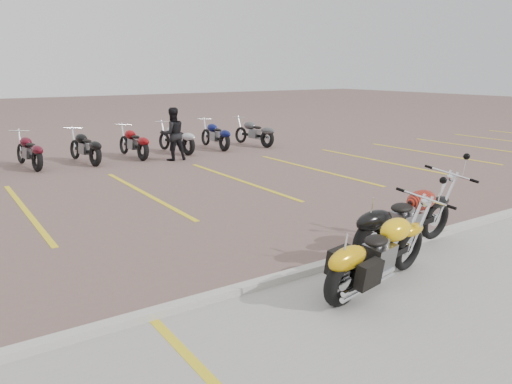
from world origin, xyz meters
The scene contains 8 objects.
ground centered at (0.00, 0.00, 0.00)m, with size 100.00×100.00×0.00m, color brown.
concrete_apron centered at (0.00, -4.50, 0.01)m, with size 60.00×5.00×0.01m, color #9E9B93.
curb centered at (0.00, -2.00, 0.06)m, with size 60.00×0.18×0.12m, color #ADAAA3.
parking_stripes centered at (0.00, 4.00, 0.00)m, with size 38.00×5.50×0.01m, color gold, non-canonical shape.
yellow_cruiser centered at (0.60, -2.86, 0.47)m, with size 2.30×0.58×0.95m.
flame_cruiser centered at (2.02, -2.11, 0.51)m, with size 2.49×0.42×1.02m.
person_b centered at (2.52, 7.85, 0.87)m, with size 0.85×0.66×1.74m, color black.
bg_bike_row centered at (-1.74, 9.09, 0.55)m, with size 17.24×2.03×1.10m.
Camera 1 is at (-4.30, -7.29, 2.96)m, focal length 35.00 mm.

